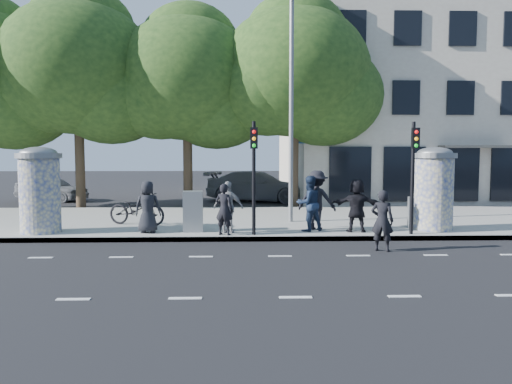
{
  "coord_description": "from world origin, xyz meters",
  "views": [
    {
      "loc": [
        -0.99,
        -11.04,
        2.63
      ],
      "look_at": [
        -0.55,
        3.5,
        1.47
      ],
      "focal_mm": 35.0,
      "sensor_mm": 36.0,
      "label": 1
    }
  ],
  "objects_px": {
    "car_right": "(258,186)",
    "ped_b": "(224,209)",
    "ped_a": "(148,207)",
    "ped_d": "(317,200)",
    "ad_column_left": "(40,188)",
    "ped_c": "(309,203)",
    "man_road": "(382,221)",
    "ped_e": "(228,207)",
    "bicycle": "(137,209)",
    "street_lamp": "(292,91)",
    "ped_f": "(357,205)",
    "traffic_pole_far": "(413,166)",
    "cabinet_left": "(193,211)",
    "cabinet_right": "(416,213)",
    "traffic_pole_near": "(254,166)",
    "ad_column_right": "(434,187)",
    "car_left": "(52,188)"
  },
  "relations": [
    {
      "from": "bicycle",
      "to": "street_lamp",
      "type": "bearing_deg",
      "value": -65.79
    },
    {
      "from": "ped_e",
      "to": "cabinet_right",
      "type": "relative_size",
      "value": 1.55
    },
    {
      "from": "ped_a",
      "to": "ped_f",
      "type": "bearing_deg",
      "value": -179.79
    },
    {
      "from": "traffic_pole_near",
      "to": "ped_f",
      "type": "xyz_separation_m",
      "value": [
        3.22,
        0.5,
        -1.25
      ]
    },
    {
      "from": "bicycle",
      "to": "ad_column_left",
      "type": "bearing_deg",
      "value": 137.69
    },
    {
      "from": "car_right",
      "to": "ped_a",
      "type": "bearing_deg",
      "value": 178.93
    },
    {
      "from": "ped_a",
      "to": "ped_f",
      "type": "distance_m",
      "value": 6.48
    },
    {
      "from": "street_lamp",
      "to": "car_left",
      "type": "relative_size",
      "value": 2.0
    },
    {
      "from": "bicycle",
      "to": "traffic_pole_far",
      "type": "bearing_deg",
      "value": -86.58
    },
    {
      "from": "ped_f",
      "to": "street_lamp",
      "type": "bearing_deg",
      "value": -44.25
    },
    {
      "from": "traffic_pole_far",
      "to": "man_road",
      "type": "height_order",
      "value": "traffic_pole_far"
    },
    {
      "from": "ad_column_left",
      "to": "bicycle",
      "type": "bearing_deg",
      "value": 29.95
    },
    {
      "from": "ped_b",
      "to": "bicycle",
      "type": "xyz_separation_m",
      "value": [
        -3.06,
        2.17,
        -0.23
      ]
    },
    {
      "from": "ped_e",
      "to": "bicycle",
      "type": "xyz_separation_m",
      "value": [
        -3.18,
        1.83,
        -0.25
      ]
    },
    {
      "from": "ad_column_right",
      "to": "man_road",
      "type": "distance_m",
      "value": 3.7
    },
    {
      "from": "ad_column_left",
      "to": "ped_c",
      "type": "relative_size",
      "value": 1.51
    },
    {
      "from": "traffic_pole_near",
      "to": "ped_d",
      "type": "xyz_separation_m",
      "value": [
        2.06,
        1.07,
        -1.13
      ]
    },
    {
      "from": "ped_f",
      "to": "cabinet_right",
      "type": "height_order",
      "value": "ped_f"
    },
    {
      "from": "street_lamp",
      "to": "man_road",
      "type": "bearing_deg",
      "value": -66.9
    },
    {
      "from": "ad_column_left",
      "to": "cabinet_right",
      "type": "xyz_separation_m",
      "value": [
        11.94,
        0.46,
        -0.87
      ]
    },
    {
      "from": "traffic_pole_near",
      "to": "man_road",
      "type": "bearing_deg",
      "value": -27.9
    },
    {
      "from": "ad_column_left",
      "to": "ped_a",
      "type": "height_order",
      "value": "ad_column_left"
    },
    {
      "from": "traffic_pole_near",
      "to": "ped_d",
      "type": "distance_m",
      "value": 2.58
    },
    {
      "from": "ped_e",
      "to": "car_left",
      "type": "relative_size",
      "value": 0.4
    },
    {
      "from": "ad_column_right",
      "to": "cabinet_right",
      "type": "relative_size",
      "value": 2.57
    },
    {
      "from": "ped_e",
      "to": "street_lamp",
      "type": "bearing_deg",
      "value": -116.11
    },
    {
      "from": "car_right",
      "to": "ped_b",
      "type": "bearing_deg",
      "value": -169.46
    },
    {
      "from": "ad_column_right",
      "to": "ped_d",
      "type": "distance_m",
      "value": 3.77
    },
    {
      "from": "ped_a",
      "to": "ped_e",
      "type": "relative_size",
      "value": 1.01
    },
    {
      "from": "ped_e",
      "to": "ad_column_right",
      "type": "bearing_deg",
      "value": -160.0
    },
    {
      "from": "ad_column_left",
      "to": "man_road",
      "type": "relative_size",
      "value": 1.62
    },
    {
      "from": "ped_a",
      "to": "ped_d",
      "type": "height_order",
      "value": "ped_d"
    },
    {
      "from": "ad_column_left",
      "to": "ped_c",
      "type": "height_order",
      "value": "ad_column_left"
    },
    {
      "from": "ped_c",
      "to": "ped_d",
      "type": "xyz_separation_m",
      "value": [
        0.3,
        0.33,
        0.08
      ]
    },
    {
      "from": "traffic_pole_near",
      "to": "ped_e",
      "type": "relative_size",
      "value": 2.13
    },
    {
      "from": "street_lamp",
      "to": "ped_c",
      "type": "relative_size",
      "value": 4.57
    },
    {
      "from": "traffic_pole_far",
      "to": "street_lamp",
      "type": "xyz_separation_m",
      "value": [
        -3.4,
        2.84,
        2.56
      ]
    },
    {
      "from": "ped_b",
      "to": "cabinet_right",
      "type": "relative_size",
      "value": 1.51
    },
    {
      "from": "ad_column_left",
      "to": "ped_d",
      "type": "xyz_separation_m",
      "value": [
        8.66,
        0.36,
        -0.44
      ]
    },
    {
      "from": "street_lamp",
      "to": "cabinet_right",
      "type": "bearing_deg",
      "value": -23.08
    },
    {
      "from": "traffic_pole_near",
      "to": "ped_a",
      "type": "bearing_deg",
      "value": 170.74
    },
    {
      "from": "ped_b",
      "to": "cabinet_left",
      "type": "height_order",
      "value": "ped_b"
    },
    {
      "from": "cabinet_left",
      "to": "car_right",
      "type": "height_order",
      "value": "car_right"
    },
    {
      "from": "cabinet_right",
      "to": "ad_column_left",
      "type": "bearing_deg",
      "value": -168.76
    },
    {
      "from": "ad_column_left",
      "to": "bicycle",
      "type": "height_order",
      "value": "ad_column_left"
    },
    {
      "from": "ped_a",
      "to": "cabinet_left",
      "type": "xyz_separation_m",
      "value": [
        1.37,
        0.19,
        -0.17
      ]
    },
    {
      "from": "ped_b",
      "to": "cabinet_left",
      "type": "bearing_deg",
      "value": -10.07
    },
    {
      "from": "ped_c",
      "to": "man_road",
      "type": "bearing_deg",
      "value": 99.94
    },
    {
      "from": "ped_e",
      "to": "car_left",
      "type": "bearing_deg",
      "value": -35.02
    },
    {
      "from": "traffic_pole_far",
      "to": "car_right",
      "type": "bearing_deg",
      "value": 109.72
    }
  ]
}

